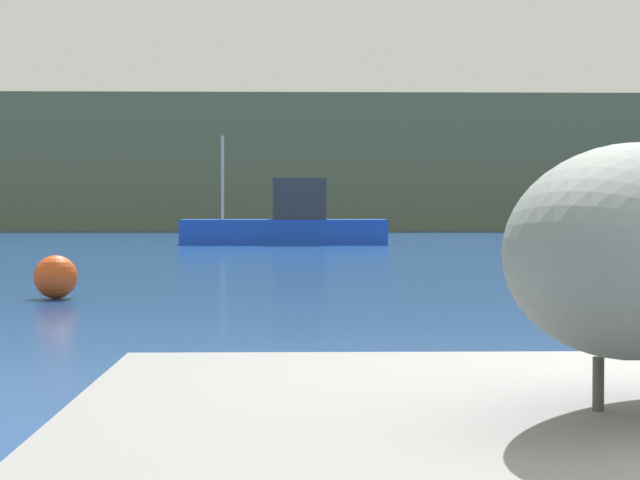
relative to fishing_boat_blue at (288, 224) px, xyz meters
name	(u,v)px	position (x,y,z in m)	size (l,w,h in m)	color
hillside_backdrop	(319,166)	(2.04, 36.01, 3.67)	(140.00, 14.85, 8.95)	#5B664C
fishing_boat_blue	(288,224)	(0.00, 0.00, 0.00)	(7.92, 2.69, 4.21)	blue
mooring_buoy	(56,277)	(-3.29, -26.98, -0.48)	(0.64, 0.64, 0.64)	#E54C19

